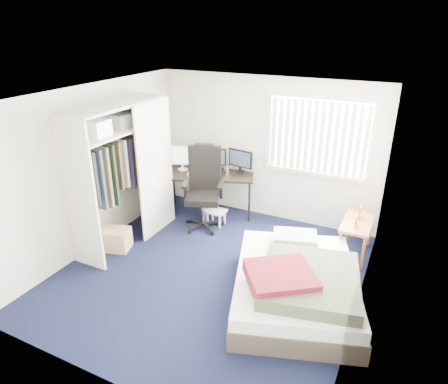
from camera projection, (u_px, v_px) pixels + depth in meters
ground at (210, 273)px, 5.72m from camera, size 4.20×4.20×0.00m
room_shell at (209, 174)px, 5.11m from camera, size 4.20×4.20×4.20m
window_assembly at (318, 137)px, 6.40m from camera, size 1.72×0.09×1.32m
closet at (120, 161)px, 6.07m from camera, size 0.64×1.84×2.22m
desk at (210, 171)px, 7.21m from camera, size 1.75×1.27×1.24m
office_chair at (204, 196)px, 6.85m from camera, size 0.86×0.86×1.42m
footstool at (216, 213)px, 6.98m from camera, size 0.34×0.28×0.27m
nightstand at (357, 225)px, 5.97m from camera, size 0.42×0.83×0.75m
bed at (296, 284)px, 5.01m from camera, size 2.05×2.36×0.66m
pine_box at (115, 239)px, 6.25m from camera, size 0.52×0.45×0.33m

